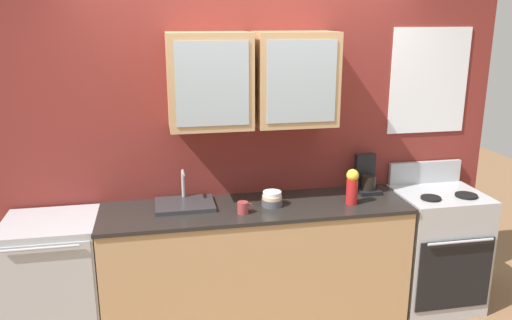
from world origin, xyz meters
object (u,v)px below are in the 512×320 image
Objects in this scene: cup_near_sink at (243,208)px; vase at (352,186)px; coffee_maker at (366,178)px; bowl_stack at (272,199)px; stove_range at (435,248)px; dishwasher at (56,284)px; sink_faucet at (185,204)px.

vase is at bearing 2.29° from cup_near_sink.
bowl_stack is at bearing -167.62° from coffee_maker.
stove_range is at bearing -16.76° from coffee_maker.
coffee_maker reaches higher than cup_near_sink.
dishwasher is (-1.53, 0.00, -0.52)m from bowl_stack.
coffee_maker is (0.79, 0.17, 0.06)m from bowl_stack.
vase is 2.40× the size of cup_near_sink.
dishwasher is at bearing -179.92° from stove_range.
coffee_maker reaches higher than bowl_stack.
stove_range is at bearing 6.30° from vase.
stove_range is 7.39× the size of bowl_stack.
stove_range is 1.44m from bowl_stack.
vase reaches higher than stove_range.
cup_near_sink is at bearing -177.71° from vase.
vase is (-0.77, -0.08, 0.60)m from stove_range.
vase is 0.28× the size of dishwasher.
sink_faucet is 1.60× the size of vase.
sink_faucet is at bearing 171.37° from vase.
dishwasher is at bearing -175.82° from coffee_maker.
sink_faucet reaches higher than stove_range.
coffee_maker is at bearing 4.18° from dishwasher.
vase reaches higher than sink_faucet.
bowl_stack is 0.52× the size of coffee_maker.
sink_faucet is 1.04m from dishwasher.
sink_faucet is 0.45× the size of dishwasher.
bowl_stack is at bearing -0.13° from dishwasher.
dishwasher is (-1.30, 0.11, -0.51)m from cup_near_sink.
stove_range is 2.02m from sink_faucet.
stove_range is 1.65m from cup_near_sink.
stove_range is 2.87m from dishwasher.
bowl_stack reaches higher than dishwasher.
cup_near_sink is (-0.80, -0.03, -0.09)m from vase.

